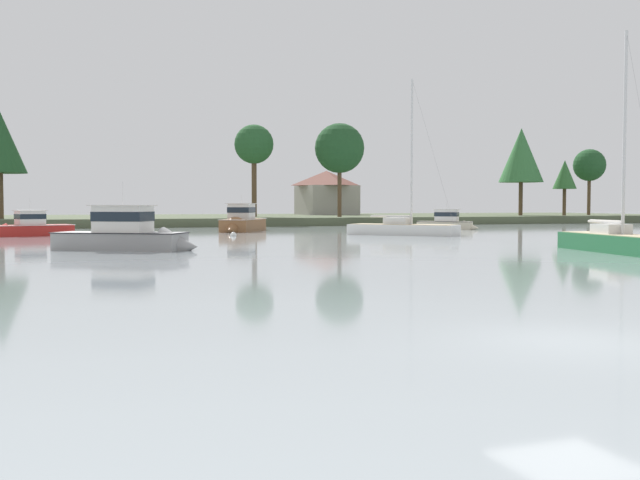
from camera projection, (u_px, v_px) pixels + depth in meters
ground_plane at (570, 340)px, 14.71m from camera, size 400.00×400.00×0.00m
far_shore_bank at (126, 220)px, 104.40m from camera, size 176.02×40.78×1.04m
cruiser_grey at (132, 239)px, 43.88m from camera, size 8.78×6.69×4.97m
cruiser_red at (26, 230)px, 63.34m from camera, size 7.60×4.32×3.99m
sailboat_white at (403, 232)px, 65.52m from camera, size 8.69×9.03×14.31m
cruiser_cream at (449, 224)px, 80.56m from camera, size 6.16×5.75×3.93m
sailboat_green at (615, 247)px, 41.99m from camera, size 4.05×9.53×12.97m
cruiser_wood at (241, 225)px, 74.16m from camera, size 6.90×9.48×4.69m
mooring_buoy_white at (233, 235)px, 63.45m from camera, size 0.51×0.51×0.56m
shore_tree_far_right at (589, 166)px, 116.91m from camera, size 5.05×5.05×10.43m
shore_tree_left_mid at (340, 148)px, 99.26m from camera, size 6.68×6.68×12.59m
shore_tree_right at (565, 175)px, 112.58m from camera, size 3.57×3.57×8.43m
shore_tree_left at (521, 155)px, 112.86m from camera, size 6.73×6.73×13.32m
shore_tree_right_mid at (254, 145)px, 100.11m from camera, size 5.31×5.31×12.50m
cottage_eastern at (326, 192)px, 122.84m from camera, size 8.86×10.32×7.27m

